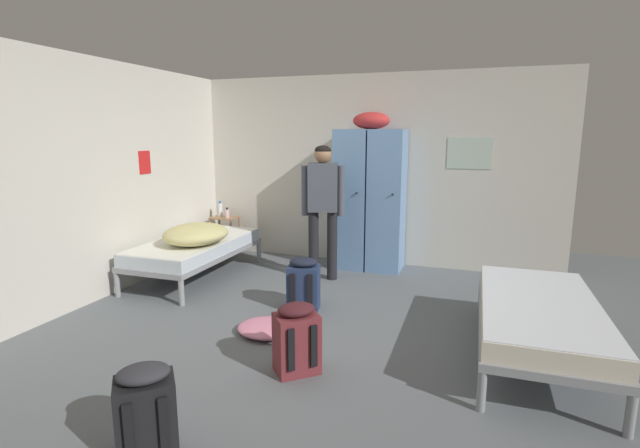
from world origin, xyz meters
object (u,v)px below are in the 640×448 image
(bed_right, at_px, (539,313))
(backpack_black, at_px, (146,412))
(locker_bank, at_px, (370,197))
(bedding_heap, at_px, (196,234))
(person_traveler, at_px, (323,200))
(lotion_bottle, at_px, (227,213))
(bed_left_rear, at_px, (196,248))
(shelf_unit, at_px, (225,232))
(backpack_navy, at_px, (304,284))
(water_bottle, at_px, (220,210))
(backpack_maroon, at_px, (296,339))
(clothes_pile_pink, at_px, (268,328))

(bed_right, xyz_separation_m, backpack_black, (-2.20, -1.97, -0.12))
(locker_bank, height_order, bedding_heap, locker_bank)
(person_traveler, relative_size, backpack_black, 3.02)
(locker_bank, height_order, lotion_bottle, locker_bank)
(bed_left_rear, xyz_separation_m, lotion_bottle, (-0.18, 1.11, 0.26))
(locker_bank, distance_m, person_traveler, 0.81)
(locker_bank, relative_size, backpack_black, 3.76)
(shelf_unit, distance_m, backpack_navy, 2.59)
(person_traveler, xyz_separation_m, water_bottle, (-1.87, 0.72, -0.33))
(locker_bank, distance_m, backpack_black, 4.18)
(bed_right, relative_size, backpack_navy, 3.45)
(bed_left_rear, xyz_separation_m, backpack_maroon, (2.08, -1.82, -0.12))
(bed_left_rear, xyz_separation_m, water_bottle, (-0.33, 1.17, 0.29))
(shelf_unit, bearing_deg, backpack_navy, -41.94)
(water_bottle, bearing_deg, locker_bank, -0.84)
(bed_left_rear, bearing_deg, shelf_unit, 102.26)
(person_traveler, height_order, backpack_black, person_traveler)
(water_bottle, height_order, backpack_navy, water_bottle)
(bed_left_rear, height_order, lotion_bottle, lotion_bottle)
(bedding_heap, xyz_separation_m, backpack_black, (1.49, -2.77, -0.35))
(locker_bank, bearing_deg, clothes_pile_pink, -99.13)
(water_bottle, distance_m, backpack_black, 4.60)
(backpack_black, relative_size, clothes_pile_pink, 0.96)
(water_bottle, distance_m, lotion_bottle, 0.17)
(backpack_black, xyz_separation_m, clothes_pile_pink, (-0.05, 1.71, -0.21))
(shelf_unit, relative_size, person_traveler, 0.34)
(person_traveler, xyz_separation_m, clothes_pile_pink, (0.04, -1.71, -0.95))
(backpack_black, bearing_deg, bed_right, 41.80)
(bed_right, height_order, backpack_navy, backpack_navy)
(bedding_heap, bearing_deg, backpack_black, -61.75)
(bed_left_rear, bearing_deg, lotion_bottle, 99.21)
(locker_bank, relative_size, backpack_navy, 3.76)
(locker_bank, distance_m, clothes_pile_pink, 2.59)
(bed_right, xyz_separation_m, bedding_heap, (-3.69, 0.80, 0.23))
(lotion_bottle, height_order, backpack_maroon, lotion_bottle)
(person_traveler, bearing_deg, backpack_navy, -82.57)
(lotion_bottle, height_order, clothes_pile_pink, lotion_bottle)
(shelf_unit, relative_size, backpack_maroon, 1.04)
(clothes_pile_pink, bearing_deg, bed_left_rear, 141.49)
(bed_right, distance_m, backpack_maroon, 1.95)
(bed_left_rear, distance_m, clothes_pile_pink, 2.05)
(bed_right, height_order, water_bottle, water_bottle)
(backpack_navy, distance_m, backpack_black, 2.39)
(locker_bank, relative_size, lotion_bottle, 13.67)
(lotion_bottle, height_order, backpack_black, lotion_bottle)
(backpack_maroon, bearing_deg, shelf_unit, 128.15)
(bed_left_rear, distance_m, bedding_heap, 0.34)
(bedding_heap, height_order, lotion_bottle, bedding_heap)
(backpack_navy, bearing_deg, locker_bank, 80.27)
(bed_left_rear, xyz_separation_m, backpack_black, (1.64, -2.97, -0.12))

